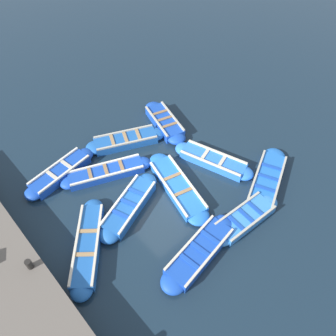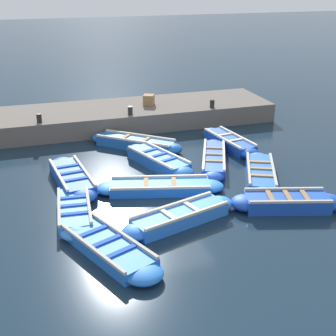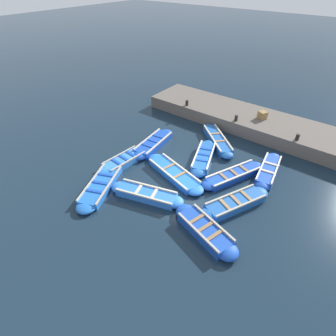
% 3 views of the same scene
% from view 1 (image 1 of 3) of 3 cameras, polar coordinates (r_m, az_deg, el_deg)
% --- Properties ---
extents(ground_plane, '(120.00, 120.00, 0.00)m').
position_cam_1_polar(ground_plane, '(12.95, -1.21, -3.64)').
color(ground_plane, '#162838').
extents(boat_end_of_row, '(3.64, 1.25, 0.44)m').
position_cam_1_polar(boat_end_of_row, '(11.34, 5.52, -14.32)').
color(boat_end_of_row, '#1947B7').
rests_on(boat_end_of_row, ground).
extents(boat_bow_out, '(1.82, 4.03, 0.35)m').
position_cam_1_polar(boat_bow_out, '(12.84, 1.64, -3.25)').
color(boat_bow_out, blue).
rests_on(boat_bow_out, ground).
extents(boat_alongside, '(3.38, 1.21, 0.44)m').
position_cam_1_polar(boat_alongside, '(13.91, -18.23, -0.81)').
color(boat_alongside, '#1947B7').
rests_on(boat_alongside, ground).
extents(boat_outer_left, '(1.70, 3.32, 0.46)m').
position_cam_1_polar(boat_outer_left, '(15.40, -0.61, 8.01)').
color(boat_outer_left, '#1947B7').
rests_on(boat_outer_left, ground).
extents(boat_outer_right, '(3.23, 1.08, 0.38)m').
position_cam_1_polar(boat_outer_right, '(12.30, 13.23, -8.49)').
color(boat_outer_right, '#3884E0').
rests_on(boat_outer_right, ground).
extents(boat_mid_row, '(3.55, 2.20, 0.43)m').
position_cam_1_polar(boat_mid_row, '(14.63, -7.37, 4.76)').
color(boat_mid_row, '#1E59AD').
rests_on(boat_mid_row, ground).
extents(boat_inner_gap, '(3.48, 1.91, 0.47)m').
position_cam_1_polar(boat_inner_gap, '(12.30, -6.78, -6.60)').
color(boat_inner_gap, '#1E59AD').
rests_on(boat_inner_gap, ground).
extents(boat_centre, '(3.03, 3.34, 0.45)m').
position_cam_1_polar(boat_centre, '(11.72, -13.79, -12.93)').
color(boat_centre, '#1E59AD').
rests_on(boat_centre, ground).
extents(boat_stern_in, '(3.81, 2.32, 0.36)m').
position_cam_1_polar(boat_stern_in, '(13.62, 16.87, -1.97)').
color(boat_stern_in, blue).
rests_on(boat_stern_in, ground).
extents(boat_tucked, '(1.75, 3.58, 0.42)m').
position_cam_1_polar(boat_tucked, '(13.80, 7.85, 1.28)').
color(boat_tucked, blue).
rests_on(boat_tucked, ground).
extents(boat_drifting, '(3.71, 2.11, 0.40)m').
position_cam_1_polar(boat_drifting, '(13.49, -10.68, -0.77)').
color(boat_drifting, '#1947B7').
rests_on(boat_drifting, ground).
extents(bollard_mid_north, '(0.20, 0.20, 0.35)m').
position_cam_1_polar(bollard_mid_north, '(11.04, -23.03, -15.17)').
color(bollard_mid_north, black).
rests_on(bollard_mid_north, quay_wall).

